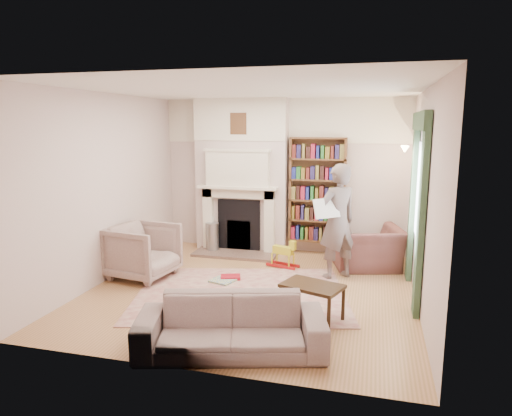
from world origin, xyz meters
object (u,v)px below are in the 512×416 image
(man_reading, at_px, (337,222))
(paraffin_heater, at_px, (212,237))
(sofa, at_px, (231,326))
(rocking_horse, at_px, (283,253))
(armchair_reading, at_px, (367,248))
(coffee_table, at_px, (312,302))
(armchair_left, at_px, (143,251))
(bookcase, at_px, (317,190))

(man_reading, relative_size, paraffin_heater, 3.21)
(sofa, xyz_separation_m, rocking_horse, (-0.04, 2.95, -0.05))
(armchair_reading, height_order, coffee_table, armchair_reading)
(paraffin_heater, bearing_deg, man_reading, -20.46)
(armchair_left, bearing_deg, man_reading, -66.93)
(rocking_horse, bearing_deg, paraffin_heater, 176.22)
(armchair_reading, xyz_separation_m, rocking_horse, (-1.35, -0.29, -0.11))
(bookcase, bearing_deg, armchair_reading, -35.75)
(armchair_reading, height_order, man_reading, man_reading)
(armchair_reading, height_order, armchair_left, armchair_left)
(armchair_reading, distance_m, man_reading, 0.92)
(man_reading, relative_size, coffee_table, 2.53)
(armchair_reading, bearing_deg, man_reading, 37.53)
(armchair_left, relative_size, coffee_table, 1.31)
(bookcase, bearing_deg, armchair_left, -140.23)
(paraffin_heater, bearing_deg, armchair_left, -108.37)
(man_reading, distance_m, coffee_table, 1.79)
(sofa, relative_size, man_reading, 1.10)
(armchair_left, xyz_separation_m, sofa, (2.03, -1.90, -0.13))
(coffee_table, bearing_deg, paraffin_heater, 151.15)
(armchair_reading, relative_size, rocking_horse, 1.99)
(bookcase, distance_m, rocking_horse, 1.41)
(coffee_table, bearing_deg, armchair_left, -178.24)
(armchair_left, distance_m, man_reading, 3.01)
(armchair_reading, height_order, sofa, armchair_reading)
(paraffin_heater, bearing_deg, sofa, -67.04)
(rocking_horse, bearing_deg, bookcase, 83.59)
(armchair_reading, xyz_separation_m, paraffin_heater, (-2.79, 0.27, -0.07))
(armchair_reading, bearing_deg, rocking_horse, -3.26)
(armchair_left, xyz_separation_m, coffee_table, (2.73, -0.91, -0.19))
(bookcase, distance_m, paraffin_heater, 2.11)
(armchair_reading, xyz_separation_m, coffee_table, (-0.60, -2.26, -0.12))
(bookcase, height_order, armchair_left, bookcase)
(armchair_left, xyz_separation_m, rocking_horse, (1.98, 1.05, -0.18))
(bookcase, distance_m, armchair_left, 3.23)
(bookcase, xyz_separation_m, sofa, (-0.38, -3.90, -0.89))
(coffee_table, xyz_separation_m, paraffin_heater, (-2.19, 2.53, 0.05))
(man_reading, xyz_separation_m, rocking_horse, (-0.90, 0.31, -0.65))
(armchair_reading, bearing_deg, coffee_table, 59.53)
(sofa, relative_size, rocking_horse, 3.63)
(rocking_horse, bearing_deg, coffee_table, -51.36)
(paraffin_heater, bearing_deg, coffee_table, -49.06)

